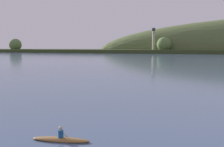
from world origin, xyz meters
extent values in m
sphere|color=#56703D|center=(-199.02, 223.99, 8.05)|extent=(13.52, 13.52, 13.52)
sphere|color=#56703D|center=(-34.39, 231.74, 7.90)|extent=(13.10, 13.10, 13.10)
cube|color=#4C4C51|center=(-42.96, 226.75, 1.00)|extent=(5.60, 5.60, 2.00)
cylinder|color=#BCB293|center=(-42.96, 226.75, 12.19)|extent=(2.04, 2.04, 20.37)
cylinder|color=#BCB293|center=(-44.88, 232.95, 20.74)|extent=(5.86, 15.85, 1.12)
cube|color=#333338|center=(-42.10, 223.95, 20.74)|extent=(3.49, 3.32, 2.44)
ellipsoid|color=brown|center=(12.90, 5.57, 0.07)|extent=(3.69, 1.60, 0.30)
cylinder|color=navy|center=(12.90, 5.57, 0.41)|extent=(0.39, 0.39, 0.55)
sphere|color=tan|center=(12.90, 5.57, 0.80)|extent=(0.22, 0.22, 0.22)
cylinder|color=olive|center=(12.91, 5.92, 0.33)|extent=(0.35, 1.22, 0.89)
camera|label=1|loc=(22.30, -7.78, 5.69)|focal=43.60mm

